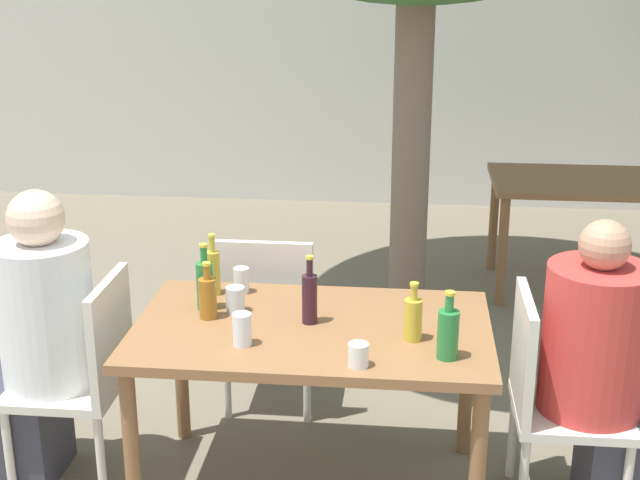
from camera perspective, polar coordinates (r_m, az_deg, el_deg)
name	(u,v)px	position (r m, az deg, el deg)	size (l,w,h in m)	color
cafe_building_wall	(371,39)	(7.58, 3.26, 12.74)	(10.00, 0.08, 2.80)	beige
dining_table_front	(312,345)	(3.51, -0.51, -6.76)	(1.39, 0.84, 0.74)	brown
dining_table_back	(587,194)	(5.89, 16.70, 2.83)	(1.20, 0.78, 0.74)	brown
patio_chair_0	(87,370)	(3.78, -14.71, -8.03)	(0.44, 0.44, 0.89)	beige
patio_chair_1	(550,392)	(3.60, 14.49, -9.41)	(0.44, 0.44, 0.89)	beige
patio_chair_2	(269,313)	(4.20, -3.28, -4.69)	(0.44, 0.44, 0.89)	beige
person_seated_0	(32,352)	(3.84, -17.96, -6.82)	(0.59, 0.38, 1.26)	#383842
person_seated_1	(611,384)	(3.62, 18.13, -8.78)	(0.60, 0.40, 1.20)	#383842
oil_cruet_0	(413,318)	(3.33, 5.98, -4.98)	(0.07, 0.07, 0.23)	gold
oil_cruet_1	(213,271)	(3.77, -6.86, -1.98)	(0.06, 0.06, 0.26)	gold
green_bottle_2	(205,284)	(3.62, -7.37, -2.80)	(0.07, 0.07, 0.28)	#287A38
green_bottle_3	(448,333)	(3.20, 8.20, -5.88)	(0.08, 0.08, 0.25)	#287A38
amber_bottle_4	(208,297)	(3.53, -7.20, -3.61)	(0.07, 0.07, 0.23)	#9E661E
wine_bottle_5	(310,297)	(3.46, -0.67, -3.68)	(0.06, 0.06, 0.28)	#331923
drinking_glass_0	(358,355)	(3.14, 2.47, -7.36)	(0.07, 0.07, 0.09)	silver
drinking_glass_1	(235,299)	(3.59, -5.45, -3.81)	(0.08, 0.08, 0.10)	silver
drinking_glass_2	(241,280)	(3.78, -5.07, -2.58)	(0.07, 0.07, 0.11)	white
drinking_glass_3	(242,329)	(3.30, -5.01, -5.71)	(0.07, 0.07, 0.12)	white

